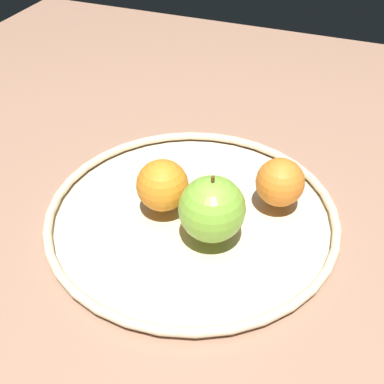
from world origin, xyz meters
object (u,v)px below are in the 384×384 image
Objects in this scene: fruit_bowl at (192,214)px; apple at (212,209)px; orange_back_right at (280,182)px; orange_front_left at (162,185)px.

apple reaches higher than fruit_bowl.
apple is (3.55, 4.01, 5.08)cm from fruit_bowl.
orange_front_left is (6.57, -14.30, 0.19)cm from orange_back_right.
apple is at bearing 48.47° from fruit_bowl.
orange_front_left is at bearing -80.30° from fruit_bowl.
apple is 1.31× the size of orange_front_left.
fruit_bowl is 5.69× the size of orange_front_left.
fruit_bowl is 12.63cm from orange_back_right.
orange_front_left is at bearing -109.89° from apple.
apple is at bearing 70.11° from orange_front_left.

